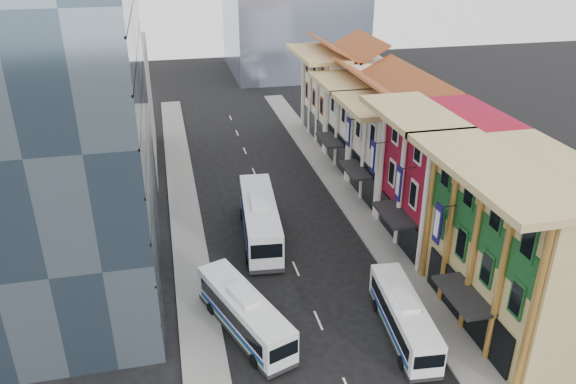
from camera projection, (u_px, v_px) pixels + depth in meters
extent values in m
cube|color=slate|center=(363.00, 219.00, 54.94)|extent=(3.00, 90.00, 0.15)
cube|color=slate|center=(188.00, 238.00, 51.54)|extent=(3.00, 90.00, 0.15)
cube|color=tan|center=(528.00, 249.00, 38.52)|extent=(8.00, 14.00, 12.00)
cube|color=maroon|center=(446.00, 179.00, 49.09)|extent=(8.00, 10.00, 12.00)
cube|color=white|center=(402.00, 151.00, 57.88)|extent=(8.00, 9.00, 10.00)
cube|color=white|center=(371.00, 124.00, 65.80)|extent=(8.00, 9.00, 10.00)
cube|color=white|center=(344.00, 96.00, 74.84)|extent=(8.00, 12.00, 11.00)
cube|color=#3F5364|center=(57.00, 94.00, 40.78)|extent=(12.00, 26.00, 30.00)
cube|color=gray|center=(107.00, 108.00, 64.67)|extent=(10.00, 18.00, 14.00)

